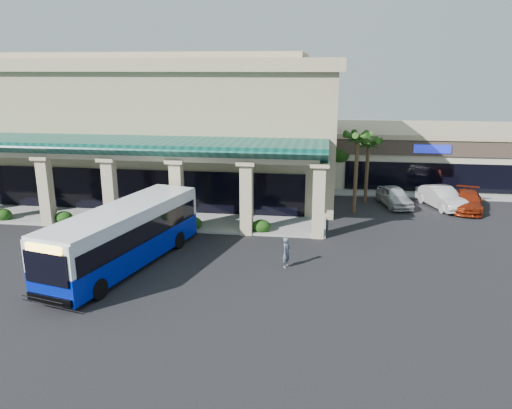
% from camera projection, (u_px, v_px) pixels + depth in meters
% --- Properties ---
extents(ground, '(110.00, 110.00, 0.00)m').
position_uv_depth(ground, '(204.00, 263.00, 27.12)').
color(ground, black).
extents(main_building, '(30.80, 14.80, 11.35)m').
position_uv_depth(main_building, '(156.00, 124.00, 41.99)').
color(main_building, tan).
rests_on(main_building, ground).
extents(arcade, '(30.00, 6.20, 5.70)m').
position_uv_depth(arcade, '(113.00, 180.00, 33.95)').
color(arcade, '#0A3F38').
rests_on(arcade, ground).
extents(strip_mall, '(22.50, 12.50, 4.90)m').
position_uv_depth(strip_mall, '(451.00, 154.00, 46.92)').
color(strip_mall, beige).
rests_on(strip_mall, ground).
extents(palm_0, '(2.40, 2.40, 6.60)m').
position_uv_depth(palm_0, '(356.00, 169.00, 35.58)').
color(palm_0, '#1C3D10').
rests_on(palm_0, ground).
extents(palm_1, '(2.40, 2.40, 5.80)m').
position_uv_depth(palm_1, '(367.00, 167.00, 38.42)').
color(palm_1, '#1C3D10').
rests_on(palm_1, ground).
extents(broadleaf_tree, '(2.60, 2.60, 4.81)m').
position_uv_depth(broadleaf_tree, '(339.00, 161.00, 43.59)').
color(broadleaf_tree, '#15350C').
rests_on(broadleaf_tree, ground).
extents(transit_bus, '(5.29, 11.90, 3.24)m').
position_uv_depth(transit_bus, '(125.00, 237.00, 26.29)').
color(transit_bus, '#0217A1').
rests_on(transit_bus, ground).
extents(pedestrian, '(0.59, 0.70, 1.64)m').
position_uv_depth(pedestrian, '(287.00, 252.00, 26.37)').
color(pedestrian, '#4E5666').
rests_on(pedestrian, ground).
extents(car_silver, '(2.77, 4.77, 1.53)m').
position_uv_depth(car_silver, '(394.00, 196.00, 38.13)').
color(car_silver, silver).
rests_on(car_silver, ground).
extents(car_white, '(3.30, 5.19, 1.61)m').
position_uv_depth(car_white, '(441.00, 197.00, 37.66)').
color(car_white, silver).
rests_on(car_white, ground).
extents(car_red, '(3.04, 5.23, 1.42)m').
position_uv_depth(car_red, '(468.00, 201.00, 36.98)').
color(car_red, maroon).
rests_on(car_red, ground).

